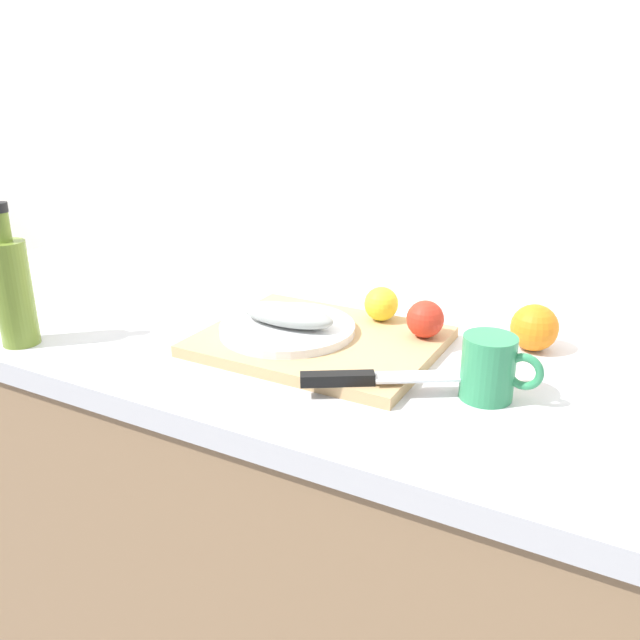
% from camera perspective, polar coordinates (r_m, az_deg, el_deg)
% --- Properties ---
extents(back_wall, '(3.20, 0.05, 2.50)m').
position_cam_1_polar(back_wall, '(1.35, 6.18, 16.31)').
color(back_wall, white).
rests_on(back_wall, ground_plane).
extents(kitchen_counter, '(2.00, 0.60, 0.90)m').
position_cam_1_polar(kitchen_counter, '(1.39, -0.67, -19.75)').
color(kitchen_counter, '#9E7A56').
rests_on(kitchen_counter, ground_plane).
extents(cutting_board, '(0.40, 0.32, 0.02)m').
position_cam_1_polar(cutting_board, '(1.15, 0.00, -1.87)').
color(cutting_board, tan).
rests_on(cutting_board, kitchen_counter).
extents(white_plate, '(0.24, 0.24, 0.01)m').
position_cam_1_polar(white_plate, '(1.16, -2.83, -0.72)').
color(white_plate, white).
rests_on(white_plate, cutting_board).
extents(fish_fillet, '(0.18, 0.08, 0.04)m').
position_cam_1_polar(fish_fillet, '(1.15, -2.85, 0.46)').
color(fish_fillet, '#999E99').
rests_on(fish_fillet, white_plate).
extents(chef_knife, '(0.26, 0.18, 0.02)m').
position_cam_1_polar(chef_knife, '(0.97, 4.66, -5.04)').
color(chef_knife, silver).
rests_on(chef_knife, cutting_board).
extents(lemon_0, '(0.06, 0.06, 0.06)m').
position_cam_1_polar(lemon_0, '(1.21, 5.36, 1.41)').
color(lemon_0, yellow).
rests_on(lemon_0, cutting_board).
extents(tomato_0, '(0.07, 0.07, 0.07)m').
position_cam_1_polar(tomato_0, '(1.15, 9.15, 0.08)').
color(tomato_0, red).
rests_on(tomato_0, cutting_board).
extents(olive_oil_bottle, '(0.06, 0.06, 0.25)m').
position_cam_1_polar(olive_oil_bottle, '(1.25, -25.16, 2.40)').
color(olive_oil_bottle, olive).
rests_on(olive_oil_bottle, kitchen_counter).
extents(coffee_mug_0, '(0.12, 0.08, 0.10)m').
position_cam_1_polar(coffee_mug_0, '(0.99, 14.59, -4.04)').
color(coffee_mug_0, '#338C59').
rests_on(coffee_mug_0, kitchen_counter).
extents(orange_1, '(0.08, 0.08, 0.08)m').
position_cam_1_polar(orange_1, '(1.18, 18.16, -0.64)').
color(orange_1, orange).
rests_on(orange_1, kitchen_counter).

